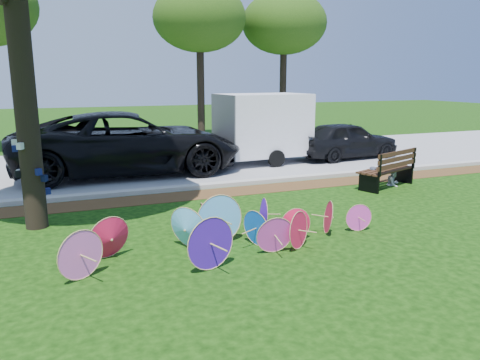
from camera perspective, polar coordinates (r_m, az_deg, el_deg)
The scene contains 12 objects.
ground at distance 8.29m, azimuth 1.81°, elevation -9.15°, with size 90.00×90.00×0.00m, color black.
mulch_strip at distance 12.36m, azimuth -6.38°, elevation -1.92°, with size 90.00×1.00×0.01m, color #472D16.
curb at distance 13.00m, azimuth -7.18°, elevation -0.97°, with size 90.00×0.30×0.12m, color #B7B5AD.
street at distance 16.99m, azimuth -10.62°, elevation 1.88°, with size 90.00×8.00×0.01m, color gray.
parasol_pile at distance 8.50m, azimuth -2.10°, elevation -5.83°, with size 6.03×2.13×0.94m.
black_van at distance 15.39m, azimuth -13.43°, elevation 4.40°, with size 3.30×7.16×1.99m, color black.
dark_pickup at distance 18.36m, azimuth 12.78°, elevation 4.77°, with size 1.66×4.14×1.41m, color black.
cargo_trailer at distance 16.94m, azimuth 2.83°, elevation 6.77°, with size 3.11×1.97×2.78m, color white.
park_bench at distance 13.83m, azimuth 17.32°, elevation 1.34°, with size 2.02×0.77×1.05m, color black, non-canonical shape.
person_left at distance 13.65m, azimuth 16.05°, elevation 1.49°, with size 0.42×0.27×1.15m, color #393F4E.
person_right at distance 14.09m, azimuth 18.31°, elevation 1.37°, with size 0.49×0.38×1.00m, color #B4B3BD.
bg_trees at distance 22.99m, azimuth -8.66°, elevation 19.06°, with size 18.26×5.61×7.40m.
Camera 1 is at (-3.03, -7.09, 3.04)m, focal length 35.00 mm.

